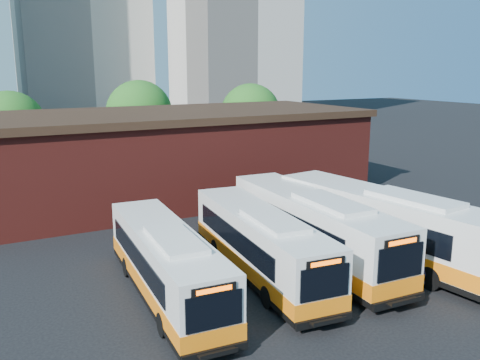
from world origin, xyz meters
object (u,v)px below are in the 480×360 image
bus_west (167,266)px  bus_midwest (260,246)px  transit_worker (417,274)px  bus_east (385,228)px  bus_mideast (312,230)px

bus_west → bus_midwest: 4.64m
transit_worker → bus_midwest: bearing=19.9°
bus_east → transit_worker: bus_east is taller
bus_west → transit_worker: size_ratio=5.75×
bus_west → transit_worker: (9.41, -4.82, -0.40)m
transit_worker → bus_west: bearing=39.0°
bus_mideast → bus_east: size_ratio=0.96×
bus_west → bus_mideast: 7.90m
bus_midwest → transit_worker: bus_midwest is taller
bus_west → transit_worker: 10.58m
bus_west → transit_worker: bearing=-23.6°
bus_west → bus_midwest: (4.64, 0.16, 0.04)m
bus_midwest → bus_east: bearing=-4.3°
bus_west → bus_east: size_ratio=0.85×
bus_west → bus_mideast: (7.88, 0.57, 0.19)m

